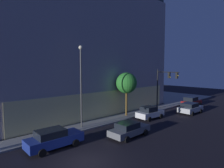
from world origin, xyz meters
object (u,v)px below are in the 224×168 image
at_px(traffic_light_far_corner, 165,82).
at_px(car_white, 150,113).
at_px(car_grey, 129,129).
at_px(car_silver, 190,108).
at_px(car_red, 191,101).
at_px(sidewalk_tree, 126,83).
at_px(car_blue, 54,138).
at_px(modern_building, 67,47).
at_px(street_lamp_sidewalk, 81,77).

relative_size(traffic_light_far_corner, car_white, 1.56).
distance_m(traffic_light_far_corner, car_grey, 14.04).
xyz_separation_m(car_silver, car_red, (5.55, 2.39, 0.01)).
xyz_separation_m(sidewalk_tree, car_silver, (8.39, -5.26, -3.85)).
distance_m(sidewalk_tree, car_blue, 13.33).
height_order(car_blue, car_grey, car_blue).
height_order(modern_building, car_blue, modern_building).
height_order(car_white, car_silver, car_white).
height_order(traffic_light_far_corner, car_blue, traffic_light_far_corner).
distance_m(modern_building, car_white, 18.28).
relative_size(car_blue, car_grey, 1.06).
relative_size(traffic_light_far_corner, car_grey, 1.42).
height_order(car_blue, car_silver, car_blue).
bearing_deg(car_silver, car_red, 23.30).
bearing_deg(sidewalk_tree, street_lamp_sidewalk, -178.14).
bearing_deg(car_grey, car_white, 20.49).
height_order(modern_building, traffic_light_far_corner, modern_building).
bearing_deg(modern_building, car_grey, -100.56).
height_order(traffic_light_far_corner, sidewalk_tree, traffic_light_far_corner).
distance_m(car_white, car_silver, 7.36).
distance_m(sidewalk_tree, car_silver, 10.62).
bearing_deg(traffic_light_far_corner, street_lamp_sidewalk, 174.79).
relative_size(modern_building, car_silver, 6.52).
height_order(car_grey, car_silver, car_silver).
xyz_separation_m(modern_building, car_red, (16.29, -14.96, -9.61)).
height_order(modern_building, sidewalk_tree, modern_building).
bearing_deg(traffic_light_far_corner, car_grey, -162.64).
relative_size(sidewalk_tree, car_blue, 1.26).
distance_m(car_grey, car_white, 7.51).
bearing_deg(street_lamp_sidewalk, car_white, -16.95).
distance_m(street_lamp_sidewalk, sidewalk_tree, 7.71).
bearing_deg(car_red, street_lamp_sidewalk, 173.06).
xyz_separation_m(traffic_light_far_corner, car_grey, (-12.87, -4.02, -3.90)).
bearing_deg(modern_building, car_silver, -58.25).
relative_size(street_lamp_sidewalk, car_red, 2.03).
height_order(car_white, car_red, car_white).
xyz_separation_m(car_grey, car_white, (7.04, 2.63, 0.08)).
height_order(traffic_light_far_corner, street_lamp_sidewalk, street_lamp_sidewalk).
bearing_deg(car_white, modern_building, 103.91).
relative_size(traffic_light_far_corner, sidewalk_tree, 1.06).
height_order(car_grey, car_red, car_red).
bearing_deg(car_red, car_grey, -172.00).
xyz_separation_m(sidewalk_tree, car_blue, (-12.37, -3.16, -3.84)).
distance_m(car_grey, car_silver, 14.05).
bearing_deg(car_grey, modern_building, 79.44).
bearing_deg(car_grey, car_red, 8.00).
relative_size(modern_building, street_lamp_sidewalk, 3.15).
distance_m(traffic_light_far_corner, car_white, 7.11).
bearing_deg(street_lamp_sidewalk, modern_building, 66.84).
xyz_separation_m(street_lamp_sidewalk, car_grey, (1.98, -5.38, -5.00)).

